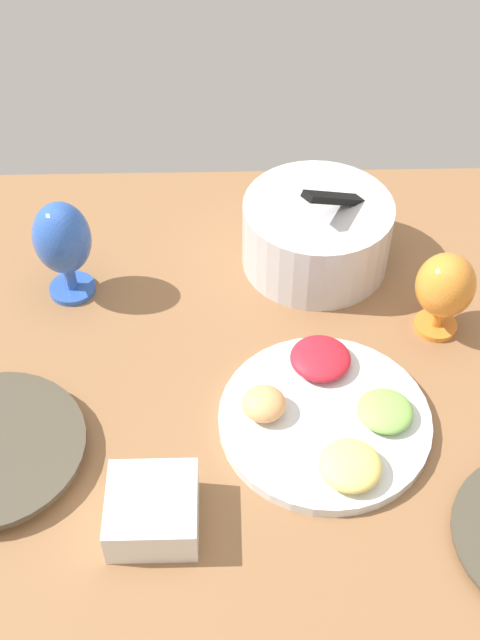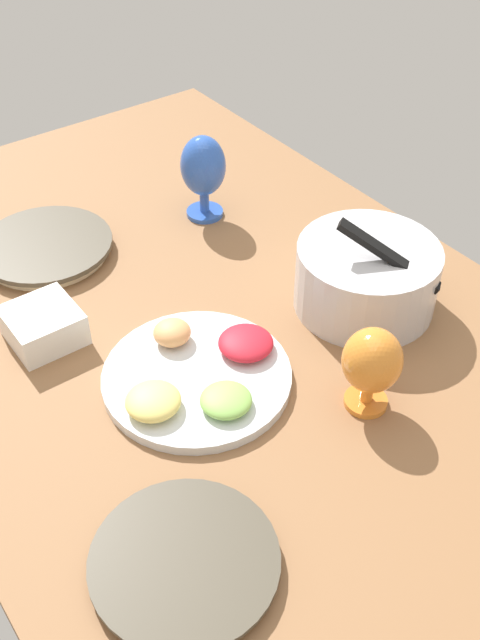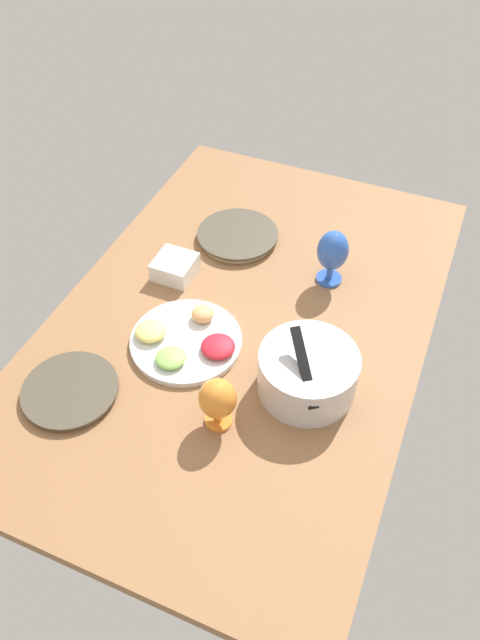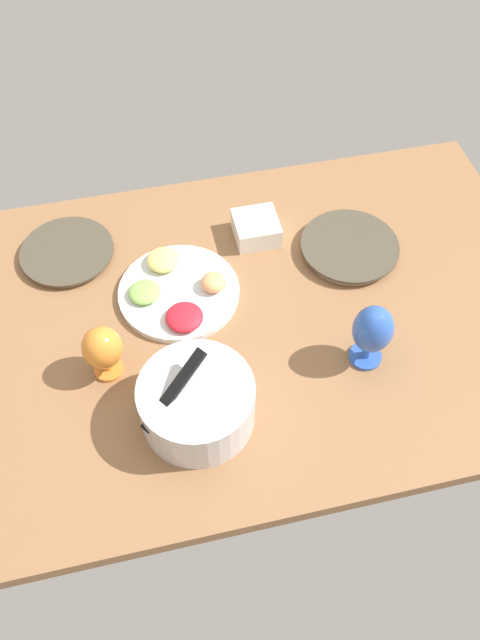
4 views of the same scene
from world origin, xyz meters
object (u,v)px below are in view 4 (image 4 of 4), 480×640
Objects in this scene: fruit_platter at (178,291)px; hurricane_glass_blue at (373,331)px; hurricane_glass_orange at (103,349)px; square_bowl_white at (256,227)px; dinner_plate_right at (67,252)px; dinner_plate_left at (349,248)px; mixing_bowl at (197,402)px.

hurricane_glass_blue reaches higher than fruit_platter.
hurricane_glass_orange is 56.42cm from square_bowl_white.
hurricane_glass_orange reaches higher than square_bowl_white.
hurricane_glass_orange is 61.30cm from hurricane_glass_blue.
dinner_plate_right is 33.57cm from fruit_platter.
square_bowl_white reaches higher than dinner_plate_right.
dinner_plate_left is 1.77× the size of hurricane_glass_orange.
dinner_plate_left is 2.25× the size of square_bowl_white.
dinner_plate_right is at bearing -35.98° from hurricane_glass_blue.
hurricane_glass_orange is (-7.08, 38.95, 8.00)cm from dinner_plate_right.
mixing_bowl is (-25.46, 55.72, 5.66)cm from dinner_plate_right.
dinner_plate_right is 40.39cm from hurricane_glass_orange.
fruit_platter is 50.75cm from hurricane_glass_blue.
dinner_plate_right is 0.98× the size of mixing_bowl.
hurricane_glass_blue reaches higher than square_bowl_white.
dinner_plate_right is at bearing -4.89° from square_bowl_white.
mixing_bowl reaches higher than dinner_plate_left.
hurricane_glass_blue reaches higher than dinner_plate_left.
square_bowl_white is (23.28, -11.07, 2.00)cm from dinner_plate_left.
hurricane_glass_orange is (67.53, 23.48, 7.65)cm from dinner_plate_left.
hurricane_glass_blue is at bearing 144.02° from dinner_plate_right.
dinner_plate_left is 35.63cm from hurricane_glass_blue.
fruit_platter is at bearing 5.56° from dinner_plate_left.
dinner_plate_left reaches higher than dinner_plate_right.
hurricane_glass_orange is at bearing 100.30° from dinner_plate_right.
dinner_plate_right is at bearing -36.81° from fruit_platter.
dinner_plate_right is (74.61, -15.47, -0.35)cm from dinner_plate_left.
dinner_plate_right is 61.52cm from mixing_bowl.
mixing_bowl is 0.82× the size of fruit_platter.
dinner_plate_left is at bearing -160.83° from hurricane_glass_orange.
dinner_plate_right is 1.37× the size of hurricane_glass_blue.
dinner_plate_right is 2.12× the size of square_bowl_white.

